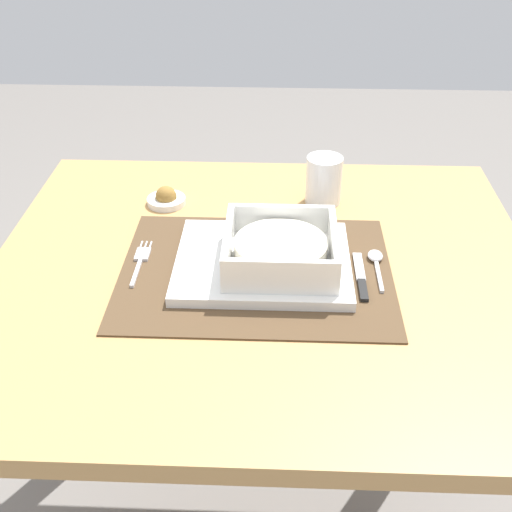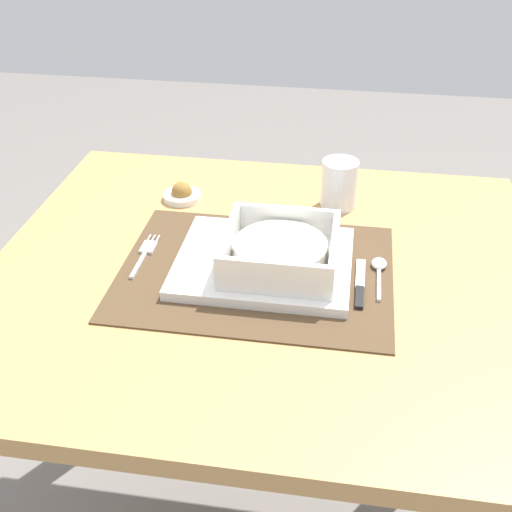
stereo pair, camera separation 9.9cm
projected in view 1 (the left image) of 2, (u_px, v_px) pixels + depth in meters
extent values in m
cube|color=#B2844C|center=(263.00, 276.00, 1.04)|extent=(0.87, 0.78, 0.03)
cube|color=olive|center=(102.00, 316.00, 1.53)|extent=(0.05, 0.05, 0.69)
cube|color=olive|center=(433.00, 324.00, 1.51)|extent=(0.05, 0.05, 0.69)
cube|color=#4C3823|center=(256.00, 271.00, 1.02)|extent=(0.42, 0.33, 0.00)
cube|color=white|center=(263.00, 263.00, 1.02)|extent=(0.27, 0.23, 0.02)
cube|color=white|center=(280.00, 260.00, 1.01)|extent=(0.17, 0.17, 0.01)
cube|color=white|center=(228.00, 243.00, 1.00)|extent=(0.01, 0.17, 0.05)
cube|color=white|center=(334.00, 245.00, 0.99)|extent=(0.01, 0.17, 0.05)
cube|color=white|center=(280.00, 274.00, 0.93)|extent=(0.15, 0.01, 0.05)
cube|color=white|center=(281.00, 218.00, 1.06)|extent=(0.15, 0.01, 0.05)
cylinder|color=silver|center=(281.00, 249.00, 1.00)|extent=(0.14, 0.14, 0.03)
cube|color=silver|center=(136.00, 273.00, 1.01)|extent=(0.01, 0.07, 0.00)
cube|color=silver|center=(143.00, 254.00, 1.06)|extent=(0.02, 0.04, 0.00)
cylinder|color=silver|center=(141.00, 245.00, 1.08)|extent=(0.00, 0.02, 0.00)
cylinder|color=silver|center=(146.00, 245.00, 1.08)|extent=(0.00, 0.02, 0.00)
cylinder|color=silver|center=(150.00, 245.00, 1.08)|extent=(0.00, 0.02, 0.00)
cube|color=silver|center=(379.00, 277.00, 1.00)|extent=(0.01, 0.08, 0.00)
ellipsoid|color=silver|center=(375.00, 256.00, 1.05)|extent=(0.02, 0.03, 0.01)
cube|color=black|center=(363.00, 290.00, 0.97)|extent=(0.01, 0.05, 0.01)
cube|color=silver|center=(359.00, 266.00, 1.03)|extent=(0.01, 0.08, 0.00)
cube|color=#59331E|center=(346.00, 294.00, 0.97)|extent=(0.01, 0.05, 0.01)
cube|color=silver|center=(343.00, 268.00, 1.02)|extent=(0.01, 0.08, 0.00)
cylinder|color=white|center=(324.00, 180.00, 1.20)|extent=(0.07, 0.07, 0.09)
cylinder|color=#C64C1E|center=(323.00, 191.00, 1.21)|extent=(0.05, 0.05, 0.04)
cylinder|color=white|center=(166.00, 201.00, 1.21)|extent=(0.07, 0.07, 0.01)
sphere|color=olive|center=(166.00, 196.00, 1.20)|extent=(0.04, 0.04, 0.04)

